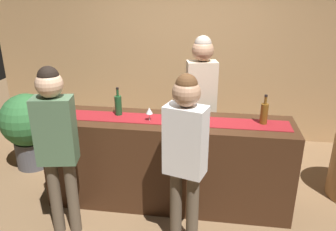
{
  "coord_description": "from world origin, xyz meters",
  "views": [
    {
      "loc": [
        0.46,
        -3.15,
        2.26
      ],
      "look_at": [
        -0.0,
        0.0,
        1.02
      ],
      "focal_mm": 35.94,
      "sensor_mm": 36.0,
      "label": 1
    }
  ],
  "objects_px": {
    "customer_sipping": "(185,148)",
    "potted_plant_tall": "(28,126)",
    "bartender": "(201,93)",
    "customer_browsing": "(56,137)",
    "wine_glass_mid_counter": "(149,111)",
    "wine_glass_near_customer": "(166,109)",
    "wine_bottle_amber": "(264,113)",
    "wine_bottle_green": "(118,105)"
  },
  "relations": [
    {
      "from": "bartender",
      "to": "customer_browsing",
      "type": "distance_m",
      "value": 1.71
    },
    {
      "from": "wine_glass_mid_counter",
      "to": "potted_plant_tall",
      "type": "xyz_separation_m",
      "value": [
        -1.71,
        0.58,
        -0.5
      ]
    },
    {
      "from": "bartender",
      "to": "potted_plant_tall",
      "type": "xyz_separation_m",
      "value": [
        -2.2,
        -0.05,
        -0.52
      ]
    },
    {
      "from": "customer_sipping",
      "to": "wine_bottle_green",
      "type": "bearing_deg",
      "value": 153.94
    },
    {
      "from": "potted_plant_tall",
      "to": "customer_browsing",
      "type": "bearing_deg",
      "value": -49.41
    },
    {
      "from": "customer_sipping",
      "to": "potted_plant_tall",
      "type": "bearing_deg",
      "value": 167.67
    },
    {
      "from": "wine_bottle_green",
      "to": "wine_glass_near_customer",
      "type": "relative_size",
      "value": 2.1
    },
    {
      "from": "wine_bottle_amber",
      "to": "wine_glass_mid_counter",
      "type": "relative_size",
      "value": 2.1
    },
    {
      "from": "wine_glass_near_customer",
      "to": "wine_glass_mid_counter",
      "type": "xyz_separation_m",
      "value": [
        -0.16,
        -0.08,
        0.0
      ]
    },
    {
      "from": "wine_glass_near_customer",
      "to": "potted_plant_tall",
      "type": "distance_m",
      "value": 2.0
    },
    {
      "from": "wine_bottle_green",
      "to": "wine_glass_near_customer",
      "type": "distance_m",
      "value": 0.51
    },
    {
      "from": "bartender",
      "to": "customer_browsing",
      "type": "height_order",
      "value": "bartender"
    },
    {
      "from": "customer_sipping",
      "to": "potted_plant_tall",
      "type": "xyz_separation_m",
      "value": [
        -2.14,
        1.17,
        -0.42
      ]
    },
    {
      "from": "customer_sipping",
      "to": "wine_glass_near_customer",
      "type": "bearing_deg",
      "value": 127.94
    },
    {
      "from": "customer_browsing",
      "to": "potted_plant_tall",
      "type": "xyz_separation_m",
      "value": [
        -0.99,
        1.16,
        -0.44
      ]
    },
    {
      "from": "wine_glass_near_customer",
      "to": "customer_sipping",
      "type": "relative_size",
      "value": 0.09
    },
    {
      "from": "wine_bottle_amber",
      "to": "potted_plant_tall",
      "type": "relative_size",
      "value": 0.3
    },
    {
      "from": "customer_browsing",
      "to": "potted_plant_tall",
      "type": "height_order",
      "value": "customer_browsing"
    },
    {
      "from": "customer_sipping",
      "to": "customer_browsing",
      "type": "bearing_deg",
      "value": -164.31
    },
    {
      "from": "customer_sipping",
      "to": "potted_plant_tall",
      "type": "height_order",
      "value": "customer_sipping"
    },
    {
      "from": "wine_bottle_amber",
      "to": "customer_sipping",
      "type": "height_order",
      "value": "customer_sipping"
    },
    {
      "from": "customer_sipping",
      "to": "customer_browsing",
      "type": "distance_m",
      "value": 1.15
    },
    {
      "from": "potted_plant_tall",
      "to": "wine_glass_near_customer",
      "type": "bearing_deg",
      "value": -14.81
    },
    {
      "from": "wine_bottle_amber",
      "to": "customer_browsing",
      "type": "bearing_deg",
      "value": -160.2
    },
    {
      "from": "wine_glass_mid_counter",
      "to": "customer_browsing",
      "type": "xyz_separation_m",
      "value": [
        -0.72,
        -0.58,
        -0.07
      ]
    },
    {
      "from": "wine_bottle_green",
      "to": "wine_glass_near_customer",
      "type": "height_order",
      "value": "wine_bottle_green"
    },
    {
      "from": "wine_glass_near_customer",
      "to": "potted_plant_tall",
      "type": "height_order",
      "value": "wine_glass_near_customer"
    },
    {
      "from": "wine_bottle_green",
      "to": "customer_sipping",
      "type": "height_order",
      "value": "customer_sipping"
    },
    {
      "from": "wine_bottle_amber",
      "to": "bartender",
      "type": "bearing_deg",
      "value": 139.92
    },
    {
      "from": "wine_bottle_green",
      "to": "wine_bottle_amber",
      "type": "relative_size",
      "value": 1.0
    },
    {
      "from": "wine_bottle_amber",
      "to": "wine_glass_mid_counter",
      "type": "xyz_separation_m",
      "value": [
        -1.13,
        -0.08,
        -0.01
      ]
    },
    {
      "from": "customer_sipping",
      "to": "wine_glass_mid_counter",
      "type": "bearing_deg",
      "value": 141.74
    },
    {
      "from": "wine_bottle_green",
      "to": "bartender",
      "type": "height_order",
      "value": "bartender"
    },
    {
      "from": "wine_glass_near_customer",
      "to": "wine_bottle_green",
      "type": "bearing_deg",
      "value": 176.04
    },
    {
      "from": "wine_glass_near_customer",
      "to": "bartender",
      "type": "relative_size",
      "value": 0.08
    },
    {
      "from": "wine_glass_mid_counter",
      "to": "customer_browsing",
      "type": "relative_size",
      "value": 0.09
    },
    {
      "from": "bartender",
      "to": "customer_sipping",
      "type": "relative_size",
      "value": 1.08
    },
    {
      "from": "customer_browsing",
      "to": "customer_sipping",
      "type": "bearing_deg",
      "value": -11.36
    },
    {
      "from": "wine_bottle_amber",
      "to": "wine_bottle_green",
      "type": "bearing_deg",
      "value": 178.79
    },
    {
      "from": "wine_bottle_green",
      "to": "wine_bottle_amber",
      "type": "xyz_separation_m",
      "value": [
        1.49,
        -0.03,
        0.0
      ]
    },
    {
      "from": "wine_glass_near_customer",
      "to": "wine_glass_mid_counter",
      "type": "bearing_deg",
      "value": -152.65
    },
    {
      "from": "wine_glass_mid_counter",
      "to": "customer_sipping",
      "type": "distance_m",
      "value": 0.74
    }
  ]
}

